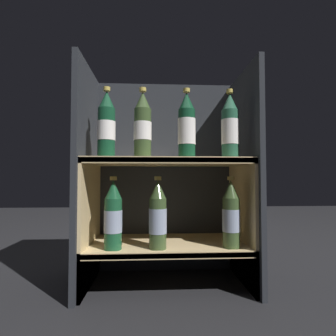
# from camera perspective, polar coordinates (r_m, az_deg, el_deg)

# --- Properties ---
(ground_plane) EXTENTS (6.00, 6.00, 0.00)m
(ground_plane) POSITION_cam_1_polar(r_m,az_deg,el_deg) (1.01, 0.38, -27.37)
(ground_plane) COLOR black
(fridge_back_wall) EXTENTS (0.67, 0.02, 0.88)m
(fridge_back_wall) POSITION_cam_1_polar(r_m,az_deg,el_deg) (1.25, -0.54, -1.76)
(fridge_back_wall) COLOR #23262B
(fridge_back_wall) RESTS_ON ground_plane
(fridge_side_left) EXTENTS (0.02, 0.36, 0.88)m
(fridge_side_left) POSITION_cam_1_polar(r_m,az_deg,el_deg) (1.11, -17.26, -1.61)
(fridge_side_left) COLOR #23262B
(fridge_side_left) RESTS_ON ground_plane
(fridge_side_right) EXTENTS (0.02, 0.36, 0.88)m
(fridge_side_right) POSITION_cam_1_polar(r_m,az_deg,el_deg) (1.14, 16.49, -1.63)
(fridge_side_right) COLOR #23262B
(fridge_side_right) RESTS_ON ground_plane
(shelf_lower) EXTENTS (0.63, 0.32, 0.17)m
(shelf_lower) POSITION_cam_1_polar(r_m,az_deg,el_deg) (1.10, -0.11, -17.36)
(shelf_lower) COLOR #DBBC84
(shelf_lower) RESTS_ON ground_plane
(shelf_upper) EXTENTS (0.63, 0.32, 0.51)m
(shelf_upper) POSITION_cam_1_polar(r_m,az_deg,el_deg) (1.07, -0.12, -5.24)
(shelf_upper) COLOR #DBBC84
(shelf_upper) RESTS_ON ground_plane
(bottle_upper_front_0) EXTENTS (0.07, 0.07, 0.27)m
(bottle_upper_front_0) POSITION_cam_1_polar(r_m,az_deg,el_deg) (1.01, -13.25, 8.85)
(bottle_upper_front_0) COLOR #144228
(bottle_upper_front_0) RESTS_ON shelf_upper
(bottle_upper_front_1) EXTENTS (0.07, 0.07, 0.27)m
(bottle_upper_front_1) POSITION_cam_1_polar(r_m,az_deg,el_deg) (1.00, -5.54, 8.97)
(bottle_upper_front_1) COLOR #384C28
(bottle_upper_front_1) RESTS_ON shelf_upper
(bottle_upper_front_2) EXTENTS (0.07, 0.07, 0.27)m
(bottle_upper_front_2) POSITION_cam_1_polar(r_m,az_deg,el_deg) (1.00, 4.09, 8.80)
(bottle_upper_front_2) COLOR #144228
(bottle_upper_front_2) RESTS_ON shelf_upper
(bottle_upper_front_3) EXTENTS (0.07, 0.07, 0.27)m
(bottle_upper_front_3) POSITION_cam_1_polar(r_m,az_deg,el_deg) (1.04, 13.36, 8.50)
(bottle_upper_front_3) COLOR #285B42
(bottle_upper_front_3) RESTS_ON shelf_upper
(bottle_lower_front_0) EXTENTS (0.07, 0.07, 0.27)m
(bottle_lower_front_0) POSITION_cam_1_polar(r_m,az_deg,el_deg) (1.00, -11.86, -10.30)
(bottle_lower_front_0) COLOR #194C2D
(bottle_lower_front_0) RESTS_ON shelf_lower
(bottle_lower_front_1) EXTENTS (0.07, 0.07, 0.27)m
(bottle_lower_front_1) POSITION_cam_1_polar(r_m,az_deg,el_deg) (0.99, -2.24, -10.47)
(bottle_lower_front_1) COLOR #384C28
(bottle_lower_front_1) RESTS_ON shelf_lower
(bottle_lower_front_2) EXTENTS (0.07, 0.07, 0.27)m
(bottle_lower_front_2) POSITION_cam_1_polar(r_m,az_deg,el_deg) (1.03, 13.57, -10.05)
(bottle_lower_front_2) COLOR #384C28
(bottle_lower_front_2) RESTS_ON shelf_lower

